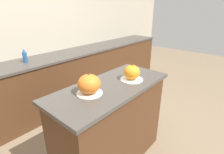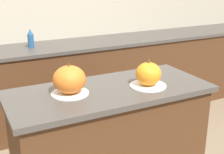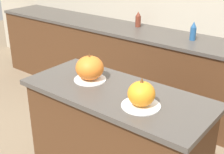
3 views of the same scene
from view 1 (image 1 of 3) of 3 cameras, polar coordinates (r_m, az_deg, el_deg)
wall_back at (r=3.08m, az=-27.13°, el=12.05°), size 8.00×0.06×2.50m
kitchen_island at (r=1.94m, az=-0.24°, el=-15.46°), size 1.30×0.57×0.95m
back_counter at (r=3.00m, az=-22.03°, el=-3.27°), size 6.00×0.60×0.92m
pumpkin_cake_left at (r=1.51m, az=-7.47°, el=-2.43°), size 0.23×0.23×0.20m
pumpkin_cake_right at (r=1.80m, az=6.48°, el=1.33°), size 0.24×0.24×0.19m
bottle_short at (r=2.78m, az=-26.60°, el=6.21°), size 0.06×0.06×0.19m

